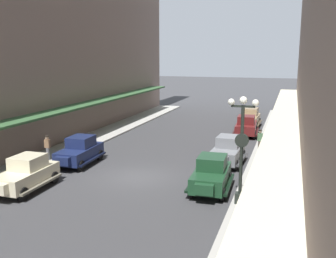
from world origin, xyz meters
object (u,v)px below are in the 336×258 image
parked_car_3 (246,125)px  parked_car_5 (228,150)px  parked_car_1 (250,117)px  pedestrian_0 (279,127)px  parked_car_0 (26,173)px  lamp_post_with_clock (242,146)px  parked_car_2 (211,173)px  pedestrian_1 (260,141)px  fire_hydrant (79,145)px  pedestrian_2 (48,147)px  parked_car_4 (80,150)px

parked_car_3 → parked_car_5: size_ratio=1.00×
parked_car_1 → pedestrian_0: parked_car_1 is taller
parked_car_0 → lamp_post_with_clock: bearing=6.4°
parked_car_1 → lamp_post_with_clock: size_ratio=0.83×
parked_car_2 → pedestrian_1: (1.84, 8.50, 0.07)m
fire_hydrant → pedestrian_2: size_ratio=0.49×
parked_car_3 → pedestrian_0: 2.90m
pedestrian_0 → parked_car_4: bearing=-135.6°
parked_car_5 → fire_hydrant: parked_car_5 is taller
pedestrian_0 → pedestrian_2: (-14.60, -12.27, 0.00)m
parked_car_0 → parked_car_3: 20.15m
parked_car_2 → lamp_post_with_clock: (1.76, -1.75, 2.04)m
fire_hydrant → pedestrian_1: pedestrian_1 is taller
fire_hydrant → pedestrian_2: 3.03m
parked_car_3 → parked_car_4: (-9.43, -12.50, 0.00)m
parked_car_2 → parked_car_4: 9.56m
parked_car_3 → parked_car_4: bearing=-127.0°
parked_car_5 → parked_car_4: bearing=-161.6°
parked_car_0 → pedestrian_0: 21.27m
parked_car_1 → pedestrian_2: 20.86m
parked_car_3 → pedestrian_1: bearing=-74.7°
parked_car_1 → lamp_post_with_clock: (1.80, -21.07, 2.04)m
parked_car_5 → parked_car_3: bearing=89.3°
pedestrian_2 → parked_car_5: bearing=16.0°
parked_car_0 → pedestrian_1: bearing=45.5°
pedestrian_0 → parked_car_1: bearing=120.8°
parked_car_1 → parked_car_4: size_ratio=0.99×
parked_car_3 → pedestrian_1: parked_car_3 is taller
parked_car_3 → pedestrian_1: (1.70, -6.21, 0.07)m
parked_car_2 → parked_car_3: same height
lamp_post_with_clock → pedestrian_0: 16.16m
parked_car_0 → parked_car_1: 24.24m
parked_car_4 → parked_car_5: 9.82m
parked_car_3 → pedestrian_2: bearing=-132.7°
parked_car_3 → fire_hydrant: size_ratio=5.27×
parked_car_2 → pedestrian_1: parked_car_2 is taller
parked_car_1 → parked_car_2: same height
parked_car_1 → parked_car_3: (0.17, -4.61, 0.00)m
parked_car_2 → fire_hydrant: parked_car_2 is taller
parked_car_2 → pedestrian_1: bearing=77.8°
parked_car_3 → parked_car_4: size_ratio=1.00×
parked_car_0 → parked_car_3: (9.59, 17.72, 0.00)m
lamp_post_with_clock → parked_car_2: bearing=135.1°
parked_car_4 → parked_car_2: bearing=-13.4°
parked_car_2 → parked_car_3: bearing=89.5°
parked_car_2 → parked_car_4: size_ratio=1.00×
parked_car_1 → fire_hydrant: 18.11m
parked_car_0 → pedestrian_1: (11.30, 11.51, 0.07)m
parked_car_1 → pedestrian_0: (3.03, -5.08, 0.07)m
parked_car_3 → lamp_post_with_clock: 16.67m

